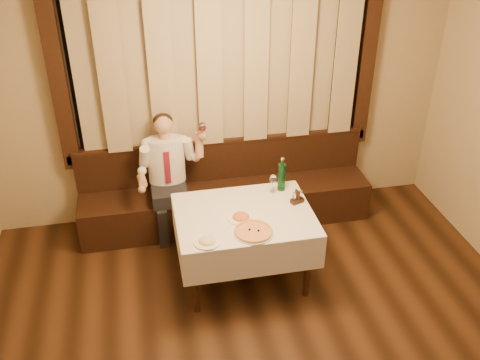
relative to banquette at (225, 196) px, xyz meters
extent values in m
cube|color=silver|center=(0.00, -2.72, 2.49)|extent=(5.00, 6.00, 0.01)
cube|color=tan|center=(0.00, 0.28, 1.09)|extent=(5.00, 0.01, 2.80)
cube|color=black|center=(0.00, 0.26, 1.39)|extent=(3.00, 0.02, 1.60)
cube|color=orange|center=(-0.70, 0.25, 1.09)|extent=(0.50, 0.01, 0.40)
cube|color=black|center=(0.00, 0.22, 0.54)|extent=(3.30, 0.12, 0.10)
cube|color=black|center=(-1.60, 0.22, 1.39)|extent=(0.16, 0.12, 1.90)
cube|color=black|center=(1.60, 0.22, 1.39)|extent=(0.16, 0.12, 1.90)
cube|color=#8E7E5B|center=(0.00, 0.16, 1.39)|extent=(2.90, 0.08, 1.55)
cube|color=black|center=(0.00, -0.04, -0.09)|extent=(3.20, 0.60, 0.45)
cube|color=black|center=(0.00, 0.20, 0.36)|extent=(3.20, 0.12, 0.45)
cube|color=black|center=(0.00, 0.20, 0.61)|extent=(3.20, 0.14, 0.04)
cylinder|color=black|center=(-0.52, -1.39, 0.04)|extent=(0.06, 0.06, 0.71)
cylinder|color=black|center=(0.52, -1.39, 0.04)|extent=(0.06, 0.06, 0.71)
cylinder|color=black|center=(-0.52, -0.65, 0.04)|extent=(0.06, 0.06, 0.71)
cylinder|color=black|center=(0.52, -0.65, 0.04)|extent=(0.06, 0.06, 0.71)
cube|color=black|center=(0.00, -1.02, 0.42)|extent=(1.20, 0.90, 0.04)
cube|color=silver|center=(0.00, -1.02, 0.44)|extent=(1.26, 0.96, 0.01)
cube|color=silver|center=(0.00, -1.50, 0.27)|extent=(1.26, 0.01, 0.35)
cube|color=silver|center=(0.00, -0.54, 0.27)|extent=(1.26, 0.01, 0.35)
cube|color=silver|center=(-0.63, -1.02, 0.27)|extent=(0.01, 0.96, 0.35)
cube|color=silver|center=(0.63, -1.02, 0.27)|extent=(0.01, 0.96, 0.35)
cylinder|color=white|center=(0.02, -1.33, 0.45)|extent=(0.36, 0.36, 0.01)
cylinder|color=#C7421D|center=(0.02, -1.33, 0.46)|extent=(0.33, 0.33, 0.01)
torus|color=tan|center=(0.02, -1.33, 0.47)|extent=(0.34, 0.34, 0.03)
sphere|color=black|center=(-0.01, -1.31, 0.47)|extent=(0.02, 0.02, 0.02)
sphere|color=black|center=(0.06, -1.34, 0.47)|extent=(0.02, 0.02, 0.02)
cylinder|color=white|center=(-0.05, -1.09, 0.45)|extent=(0.25, 0.25, 0.02)
ellipsoid|color=#C94420|center=(-0.05, -1.09, 0.50)|extent=(0.16, 0.16, 0.07)
cylinder|color=white|center=(-0.40, -1.39, 0.45)|extent=(0.24, 0.24, 0.01)
ellipsoid|color=#CFB986|center=(-0.40, -1.39, 0.49)|extent=(0.15, 0.15, 0.07)
cylinder|color=#115225|center=(0.44, -0.68, 0.59)|extent=(0.08, 0.08, 0.28)
cylinder|color=#115225|center=(0.44, -0.68, 0.75)|extent=(0.03, 0.03, 0.07)
cylinder|color=silver|center=(0.44, -0.68, 0.79)|extent=(0.03, 0.03, 0.01)
cylinder|color=white|center=(0.35, -0.71, 0.45)|extent=(0.06, 0.06, 0.01)
cylinder|color=white|center=(0.35, -0.71, 0.50)|extent=(0.01, 0.01, 0.10)
ellipsoid|color=white|center=(0.35, -0.71, 0.59)|extent=(0.07, 0.07, 0.09)
cube|color=black|center=(0.53, -0.94, 0.47)|extent=(0.14, 0.10, 0.04)
cube|color=black|center=(0.53, -0.94, 0.53)|extent=(0.04, 0.06, 0.09)
cylinder|color=white|center=(0.50, -0.95, 0.51)|extent=(0.03, 0.03, 0.07)
cylinder|color=silver|center=(0.50, -0.95, 0.56)|extent=(0.04, 0.04, 0.01)
cylinder|color=white|center=(0.56, -0.93, 0.51)|extent=(0.03, 0.03, 0.07)
cylinder|color=silver|center=(0.56, -0.93, 0.56)|extent=(0.04, 0.04, 0.01)
cube|color=black|center=(-0.63, -0.15, 0.21)|extent=(0.37, 0.42, 0.15)
cube|color=black|center=(-0.73, -0.36, -0.09)|extent=(0.10, 0.11, 0.45)
cube|color=black|center=(-0.53, -0.36, -0.09)|extent=(0.10, 0.11, 0.45)
ellipsoid|color=white|center=(-0.63, -0.02, 0.54)|extent=(0.39, 0.24, 0.50)
cube|color=maroon|center=(-0.63, -0.14, 0.51)|extent=(0.06, 0.01, 0.37)
cylinder|color=tan|center=(-0.63, -0.02, 0.83)|extent=(0.09, 0.09, 0.07)
sphere|color=tan|center=(-0.63, -0.02, 0.95)|extent=(0.19, 0.19, 0.19)
ellipsoid|color=black|center=(-0.63, 0.01, 0.97)|extent=(0.20, 0.20, 0.15)
sphere|color=white|center=(-0.81, -0.02, 0.74)|extent=(0.12, 0.12, 0.12)
sphere|color=white|center=(-0.44, -0.02, 0.74)|extent=(0.12, 0.12, 0.12)
sphere|color=tan|center=(-0.91, -0.40, 0.44)|extent=(0.08, 0.08, 0.08)
sphere|color=tan|center=(-0.26, -0.17, 0.86)|extent=(0.09, 0.09, 0.09)
cylinder|color=white|center=(-0.26, -0.20, 0.90)|extent=(0.01, 0.01, 0.10)
ellipsoid|color=white|center=(-0.26, -0.20, 0.98)|extent=(0.08, 0.08, 0.10)
ellipsoid|color=#4C070F|center=(-0.26, -0.20, 0.96)|extent=(0.06, 0.06, 0.06)
camera|label=1|loc=(-0.85, -5.00, 3.24)|focal=40.00mm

